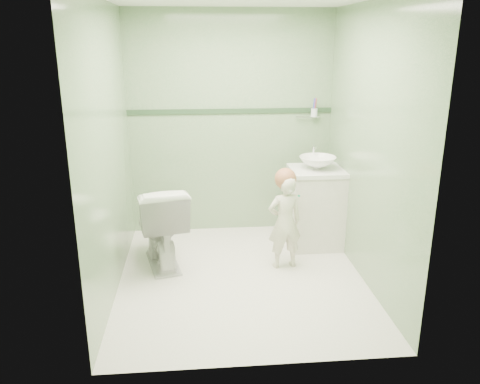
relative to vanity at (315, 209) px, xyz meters
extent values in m
plane|color=silver|center=(-0.84, -0.70, -0.40)|extent=(2.50, 2.50, 0.00)
cube|color=gray|center=(-0.84, 0.55, 0.80)|extent=(2.20, 0.04, 2.40)
cube|color=gray|center=(-0.84, -1.95, 0.80)|extent=(2.20, 0.04, 2.40)
cube|color=gray|center=(-1.94, -0.70, 0.80)|extent=(0.04, 2.50, 2.40)
cube|color=gray|center=(0.26, -0.70, 0.80)|extent=(0.04, 2.50, 2.40)
cube|color=#29442A|center=(-0.84, 0.54, 0.95)|extent=(2.20, 0.02, 0.05)
cube|color=white|center=(0.00, 0.00, 0.00)|extent=(0.52, 0.50, 0.80)
cube|color=white|center=(0.00, 0.00, 0.41)|extent=(0.54, 0.52, 0.04)
imported|color=white|center=(0.00, 0.00, 0.49)|extent=(0.37, 0.37, 0.13)
cylinder|color=silver|center=(0.00, 0.20, 0.55)|extent=(0.03, 0.03, 0.18)
cylinder|color=silver|center=(0.00, 0.15, 0.63)|extent=(0.02, 0.12, 0.02)
cylinder|color=silver|center=(0.00, 0.50, 0.88)|extent=(0.26, 0.02, 0.02)
cylinder|color=silver|center=(0.06, 0.48, 0.93)|extent=(0.07, 0.07, 0.09)
cylinder|color=#2C42B3|center=(0.05, 0.47, 1.00)|extent=(0.01, 0.01, 0.17)
cylinder|color=purple|center=(0.06, 0.47, 1.00)|extent=(0.01, 0.01, 0.17)
cylinder|color=#2C42B3|center=(0.06, 0.49, 1.00)|extent=(0.01, 0.01, 0.17)
cylinder|color=#D84142|center=(0.07, 0.49, 1.00)|extent=(0.01, 0.01, 0.17)
imported|color=white|center=(-1.58, -0.32, 0.00)|extent=(0.62, 0.87, 0.81)
imported|color=beige|center=(-0.41, -0.49, 0.05)|extent=(0.36, 0.27, 0.90)
sphere|color=#9E5F3F|center=(-0.41, -0.46, 0.47)|extent=(0.20, 0.20, 0.20)
cylinder|color=#0C8258|center=(-0.31, -0.60, 0.34)|extent=(0.05, 0.14, 0.06)
cube|color=white|center=(-0.38, -0.56, 0.38)|extent=(0.03, 0.03, 0.02)
camera|label=1|loc=(-1.22, -4.69, 1.69)|focal=36.43mm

